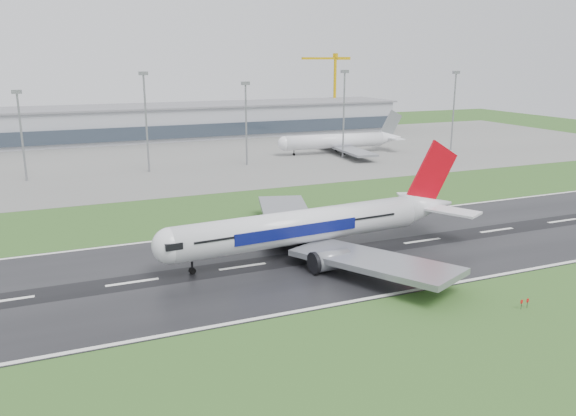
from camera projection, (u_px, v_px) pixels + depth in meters
name	position (u px, v px, depth m)	size (l,w,h in m)	color
ground	(338.00, 253.00, 114.31)	(520.00, 520.00, 0.00)	#2A511D
runway	(338.00, 253.00, 114.30)	(400.00, 45.00, 0.10)	black
apron	(190.00, 157.00, 225.78)	(400.00, 130.00, 0.08)	slate
terminal	(160.00, 123.00, 277.41)	(240.00, 36.00, 15.00)	#8F929A
main_airliner	(321.00, 204.00, 112.40)	(66.78, 63.60, 19.72)	silver
parked_airliner	(339.00, 133.00, 232.88)	(55.15, 51.34, 16.16)	white
tower_crane	(335.00, 90.00, 326.02)	(40.72, 2.22, 40.52)	#D09E05
floodmast_1	(22.00, 138.00, 178.23)	(0.64, 0.64, 27.06)	gray
floodmast_2	(146.00, 125.00, 191.95)	(0.64, 0.64, 32.15)	gray
floodmast_3	(246.00, 126.00, 205.59)	(0.64, 0.64, 28.42)	gray
floodmast_4	(344.00, 116.00, 219.91)	(0.64, 0.64, 32.12)	gray
floodmast_5	(453.00, 113.00, 239.40)	(0.64, 0.64, 31.35)	gray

